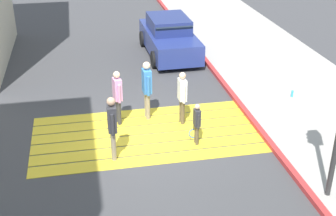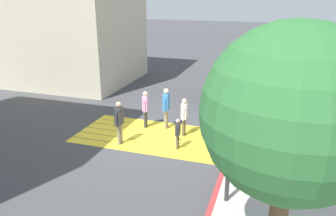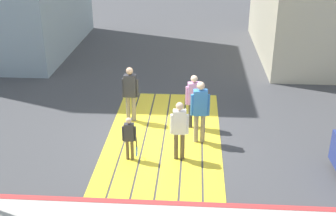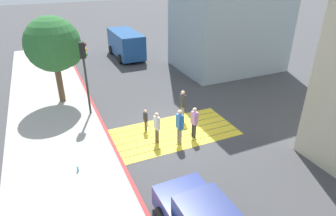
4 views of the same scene
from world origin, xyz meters
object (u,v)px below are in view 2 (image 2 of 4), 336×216
street_tree (284,117)px  pedestrian_adult_lead (184,114)px  traffic_light_corner (232,102)px  pedestrian_child_with_racket (178,132)px  car_parked_near_curb (227,85)px  pedestrian_teen_behind (119,120)px  water_bottle (282,134)px  pedestrian_adult_trailing (166,106)px  pedestrian_adult_side (145,107)px

street_tree → pedestrian_adult_lead: bearing=-61.2°
traffic_light_corner → pedestrian_child_with_racket: size_ratio=3.48×
pedestrian_adult_lead → pedestrian_child_with_racket: pedestrian_adult_lead is taller
car_parked_near_curb → traffic_light_corner: (-1.58, 10.27, 2.30)m
pedestrian_adult_lead → pedestrian_child_with_racket: (-0.11, 1.27, -0.27)m
traffic_light_corner → pedestrian_teen_behind: 5.67m
water_bottle → pedestrian_child_with_racket: 4.37m
pedestrian_adult_lead → pedestrian_adult_trailing: 1.10m
water_bottle → pedestrian_adult_side: bearing=4.9°
pedestrian_child_with_racket → pedestrian_adult_lead: bearing=-84.9°
water_bottle → pedestrian_adult_trailing: 4.96m
pedestrian_adult_trailing → pedestrian_child_with_racket: bearing=120.8°
pedestrian_adult_trailing → pedestrian_teen_behind: (1.22, 2.10, -0.04)m
street_tree → car_parked_near_curb: bearing=-77.5°
traffic_light_corner → street_tree: size_ratio=0.80×
street_tree → pedestrian_adult_trailing: size_ratio=2.92×
traffic_light_corner → pedestrian_adult_trailing: size_ratio=2.33×
car_parked_near_curb → water_bottle: car_parked_near_curb is taller
street_tree → pedestrian_adult_trailing: 8.82m
water_bottle → pedestrian_teen_behind: bearing=21.6°
traffic_light_corner → pedestrian_child_with_racket: (2.30, -2.96, -2.36)m
street_tree → pedestrian_child_with_racket: 7.00m
street_tree → pedestrian_child_with_racket: size_ratio=4.37×
car_parked_near_curb → pedestrian_teen_behind: pedestrian_teen_behind is taller
traffic_light_corner → water_bottle: 5.99m
car_parked_near_curb → pedestrian_adult_side: (2.69, 5.69, 0.24)m
pedestrian_adult_side → pedestrian_child_with_racket: (-1.97, 1.62, -0.29)m
water_bottle → street_tree: bearing=87.7°
pedestrian_adult_lead → pedestrian_adult_trailing: bearing=-28.7°
street_tree → pedestrian_adult_lead: street_tree is taller
traffic_light_corner → pedestrian_adult_lead: 5.31m
pedestrian_child_with_racket → pedestrian_adult_side: bearing=-39.4°
traffic_light_corner → pedestrian_adult_trailing: (3.37, -4.76, -1.98)m
traffic_light_corner → pedestrian_teen_behind: traffic_light_corner is taller
pedestrian_adult_trailing → pedestrian_teen_behind: size_ratio=1.04×
pedestrian_adult_lead → pedestrian_teen_behind: 2.69m
pedestrian_teen_behind → car_parked_near_curb: bearing=-111.6°
pedestrian_adult_trailing → pedestrian_child_with_racket: size_ratio=1.49×
water_bottle → traffic_light_corner: bearing=73.5°
traffic_light_corner → pedestrian_adult_lead: traffic_light_corner is taller
street_tree → pedestrian_adult_side: street_tree is taller
car_parked_near_curb → water_bottle: 6.06m
pedestrian_teen_behind → street_tree: bearing=139.2°
street_tree → traffic_light_corner: bearing=-62.7°
traffic_light_corner → water_bottle: (-1.50, -5.08, -2.81)m
street_tree → water_bottle: street_tree is taller
water_bottle → pedestrian_adult_side: 5.84m
traffic_light_corner → pedestrian_adult_trailing: bearing=-54.7°
traffic_light_corner → pedestrian_child_with_racket: 4.43m
car_parked_near_curb → water_bottle: (-3.08, 5.19, -0.50)m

